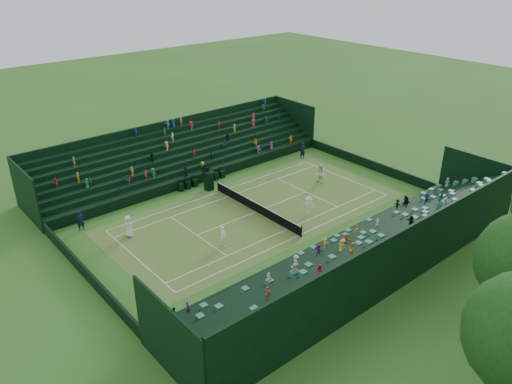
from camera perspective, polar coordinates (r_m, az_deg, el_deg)
ground at (r=45.02m, az=0.00°, el=-2.29°), size 160.00×160.00×0.00m
court_surface at (r=45.02m, az=0.00°, el=-2.29°), size 12.97×26.77×0.01m
perimeter_wall_north at (r=55.42m, az=12.68°, el=3.19°), size 17.17×0.20×1.00m
perimeter_wall_south at (r=38.01m, az=-18.87°, el=-8.76°), size 17.17×0.20×1.00m
perimeter_wall_east at (r=39.52m, az=7.99°, el=-6.05°), size 0.20×31.77×1.00m
perimeter_wall_west at (r=50.93m, az=-6.16°, el=1.65°), size 0.20×31.77×1.00m
north_grandstand at (r=36.80m, az=12.91°, el=-7.20°), size 6.60×32.00×4.90m
south_grandstand at (r=53.80m, az=-8.74°, el=4.05°), size 6.60×32.00×4.90m
tennis_net at (r=44.77m, az=0.00°, el=-1.70°), size 11.67×0.10×1.06m
umpire_chair at (r=48.92m, az=-5.45°, el=1.57°), size 0.91×0.91×2.87m
courtside_chairs at (r=50.57m, az=-6.20°, el=1.36°), size 0.51×5.48×1.11m
player_near_west at (r=42.13m, az=-14.37°, el=-3.80°), size 1.06×0.82×1.91m
player_near_east at (r=39.66m, az=-3.80°, el=-5.05°), size 0.68×0.47×1.78m
player_far_west at (r=50.60m, az=7.35°, el=2.04°), size 0.99×0.77×2.01m
player_far_east at (r=44.47m, az=6.03°, el=-1.54°), size 1.32×1.18×1.77m
line_judge_north at (r=56.72m, az=5.36°, el=4.72°), size 0.58×0.76×1.86m
line_judge_south at (r=44.27m, az=-19.42°, el=-3.11°), size 0.57×0.73×1.79m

